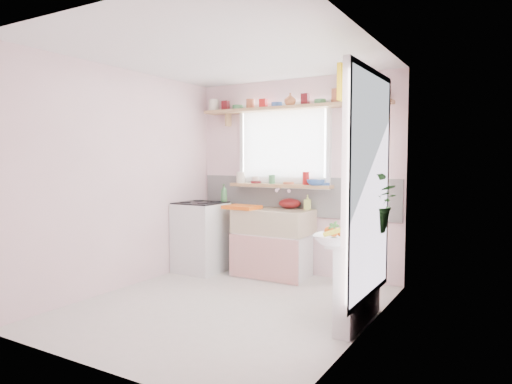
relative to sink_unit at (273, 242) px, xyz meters
The scene contains 19 objects.
room 1.31m from the sink_unit, 28.17° to the right, with size 3.20×3.20×3.20m.
sink_unit is the anchor object (origin of this frame).
cooker 0.98m from the sink_unit, 165.62° to the right, with size 0.58×0.58×0.93m.
radiator_ledge 1.82m from the sink_unit, 37.05° to the right, with size 0.22×0.95×0.78m.
windowsill 0.73m from the sink_unit, 90.00° to the left, with size 1.40×0.22×0.04m, color tan.
pine_shelf 1.70m from the sink_unit, 49.64° to the left, with size 2.52×0.24×0.04m, color tan.
shelf_crockery 1.78m from the sink_unit, 53.18° to the left, with size 2.47×0.11×0.12m.
sill_crockery 0.81m from the sink_unit, 104.89° to the left, with size 1.35×0.11×0.12m.
dish_tray 0.59m from the sink_unit, 159.46° to the right, with size 0.43×0.32×0.04m, color orange.
colander 0.54m from the sink_unit, 57.81° to the left, with size 0.28×0.28×0.13m, color maroon.
jade_plant 1.75m from the sink_unit, 25.11° to the right, with size 0.52×0.45×0.58m, color #316126.
fruit_bowl 2.06m from the sink_unit, 47.68° to the right, with size 0.33×0.33×0.08m, color white.
herb_pot 2.07m from the sink_unit, 47.68° to the right, with size 0.10×0.07×0.19m, color #326D2B.
soap_bottle_sink 0.67m from the sink_unit, 28.84° to the left, with size 0.08×0.08×0.18m, color #C5D55E.
sill_cup 0.90m from the sink_unit, 147.42° to the left, with size 0.11×0.11×0.09m, color silver.
sill_bowl 0.93m from the sink_unit, 13.70° to the left, with size 0.22×0.22×0.07m, color #3158A1.
shelf_vase 1.80m from the sink_unit, 34.39° to the left, with size 0.15×0.15×0.15m, color #AD6035.
cooker_bottle 0.94m from the sink_unit, behind, with size 0.09×0.09×0.23m, color #3F7E47.
fruit 2.07m from the sink_unit, 47.44° to the right, with size 0.20×0.14×0.10m.
Camera 1 is at (2.53, -3.72, 1.47)m, focal length 32.00 mm.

